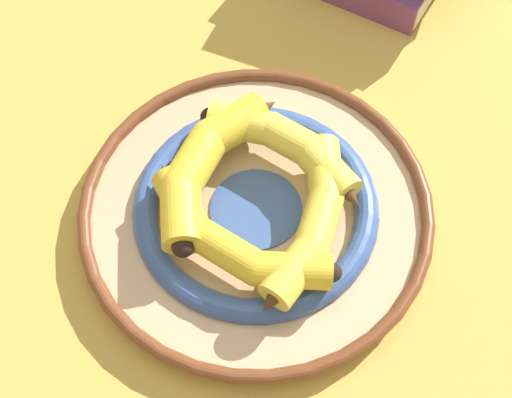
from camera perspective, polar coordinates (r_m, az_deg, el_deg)
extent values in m
plane|color=gold|center=(0.71, 2.96, -0.37)|extent=(2.80, 2.80, 0.00)
cylinder|color=tan|center=(0.70, 0.00, -1.21)|extent=(0.33, 0.33, 0.02)
torus|color=#385699|center=(0.68, 0.00, -0.67)|extent=(0.24, 0.24, 0.02)
cylinder|color=#385699|center=(0.69, 0.00, -0.79)|extent=(0.09, 0.09, 0.00)
torus|color=brown|center=(0.69, 0.00, -0.70)|extent=(0.34, 0.34, 0.01)
cylinder|color=yellow|center=(0.70, -1.63, 6.01)|extent=(0.07, 0.06, 0.04)
cylinder|color=yellow|center=(0.68, -4.88, 2.92)|extent=(0.06, 0.07, 0.04)
cylinder|color=yellow|center=(0.65, -5.98, -1.37)|extent=(0.04, 0.06, 0.04)
sphere|color=yellow|center=(0.69, -3.73, 4.84)|extent=(0.04, 0.04, 0.04)
sphere|color=yellow|center=(0.66, -6.08, 0.92)|extent=(0.04, 0.04, 0.04)
cone|color=#472D19|center=(0.71, 0.42, 7.15)|extent=(0.04, 0.04, 0.03)
sphere|color=black|center=(0.63, -5.86, -3.77)|extent=(0.02, 0.02, 0.02)
cylinder|color=gold|center=(0.66, -6.01, -0.34)|extent=(0.05, 0.07, 0.03)
cylinder|color=gold|center=(0.63, -2.44, -4.10)|extent=(0.07, 0.07, 0.03)
cylinder|color=gold|center=(0.62, 3.09, -5.75)|extent=(0.07, 0.04, 0.03)
sphere|color=gold|center=(0.64, -4.86, -2.63)|extent=(0.03, 0.03, 0.03)
sphere|color=gold|center=(0.62, 0.05, -5.60)|extent=(0.03, 0.03, 0.03)
cone|color=#472D19|center=(0.67, -7.10, 1.83)|extent=(0.03, 0.04, 0.02)
sphere|color=black|center=(0.63, 6.11, -5.87)|extent=(0.02, 0.02, 0.02)
cylinder|color=yellow|center=(0.62, 2.92, -5.98)|extent=(0.06, 0.07, 0.03)
cylinder|color=yellow|center=(0.65, 5.08, -1.82)|extent=(0.05, 0.07, 0.03)
cylinder|color=yellow|center=(0.68, 5.50, 2.41)|extent=(0.04, 0.06, 0.03)
sphere|color=yellow|center=(0.63, 4.42, -4.03)|extent=(0.03, 0.03, 0.03)
sphere|color=yellow|center=(0.66, 5.71, 0.29)|extent=(0.03, 0.03, 0.03)
cone|color=#472D19|center=(0.61, 1.36, -7.98)|extent=(0.04, 0.04, 0.02)
sphere|color=black|center=(0.69, 5.29, 4.43)|extent=(0.02, 0.02, 0.02)
cylinder|color=yellow|center=(0.67, 5.94, 2.03)|extent=(0.06, 0.07, 0.03)
cylinder|color=yellow|center=(0.69, 2.56, 4.69)|extent=(0.06, 0.06, 0.03)
cylinder|color=yellow|center=(0.70, -1.55, 6.16)|extent=(0.06, 0.05, 0.03)
sphere|color=yellow|center=(0.68, 4.51, 3.62)|extent=(0.03, 0.03, 0.03)
sphere|color=yellow|center=(0.70, 0.65, 5.73)|extent=(0.03, 0.03, 0.03)
cone|color=#472D19|center=(0.66, 7.42, 0.38)|extent=(0.04, 0.04, 0.03)
sphere|color=black|center=(0.71, -3.72, 6.57)|extent=(0.02, 0.02, 0.02)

